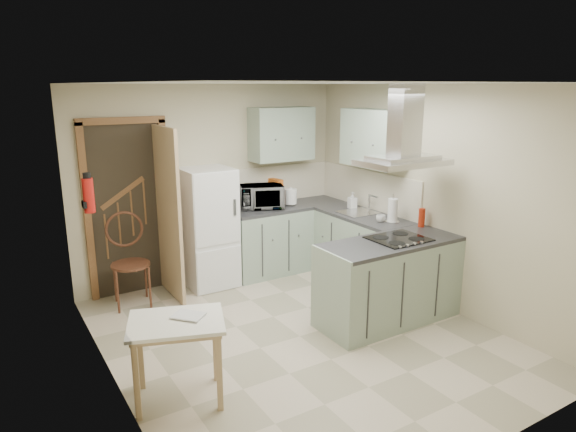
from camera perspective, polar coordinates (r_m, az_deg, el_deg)
floor at (r=5.37m, az=1.32°, el=-13.21°), size 4.20×4.20×0.00m
ceiling at (r=4.76m, az=1.49°, el=14.55°), size 4.20×4.20×0.00m
back_wall at (r=6.73m, az=-8.44°, el=3.63°), size 3.60×0.00×3.60m
left_wall at (r=4.24m, az=-19.44°, el=-3.39°), size 0.00×4.20×4.20m
right_wall at (r=6.06m, az=15.80°, el=2.07°), size 0.00×4.20×4.20m
doorway at (r=6.40m, az=-17.32°, el=0.74°), size 1.10×0.12×2.10m
fridge at (r=6.50m, az=-8.84°, el=-1.30°), size 0.60×0.60×1.50m
counter_back at (r=6.94m, az=-2.20°, el=-2.69°), size 1.08×0.60×0.90m
counter_right at (r=6.86m, az=6.73°, el=-2.99°), size 0.60×1.95×0.90m
splashback at (r=7.16m, az=-1.31°, el=3.62°), size 1.68×0.02×0.50m
wall_cabinet_back at (r=6.92m, az=-0.72°, el=9.10°), size 0.85×0.35×0.70m
wall_cabinet_right at (r=6.45m, az=9.51°, el=8.52°), size 0.35×0.90×0.70m
peninsula at (r=5.64m, az=11.20°, el=-7.08°), size 1.55×0.65×0.90m
hob at (r=5.55m, az=12.18°, el=-2.48°), size 0.58×0.50×0.01m
extractor_hood at (r=5.38m, az=12.64°, el=5.85°), size 0.90×0.55×0.10m
sink at (r=6.61m, az=7.79°, el=0.40°), size 0.45×0.40×0.01m
fire_extinguisher at (r=5.05m, az=-21.28°, el=2.14°), size 0.10×0.10×0.32m
drop_leaf_table at (r=4.35m, az=-12.09°, el=-15.38°), size 0.88×0.77×0.69m
bentwood_chair at (r=6.15m, az=-17.09°, el=-5.20°), size 0.50×0.50×0.99m
microwave at (r=6.79m, az=-2.96°, el=2.17°), size 0.65×0.55×0.31m
kettle at (r=6.94m, az=0.30°, el=2.20°), size 0.21×0.21×0.24m
cereal_box at (r=7.04m, az=-1.37°, el=2.77°), size 0.12×0.24×0.34m
soap_bottle at (r=6.82m, az=7.16°, el=1.74°), size 0.11×0.11×0.21m
paper_towel at (r=6.20m, az=11.55°, el=0.65°), size 0.14×0.14×0.29m
cup at (r=6.20m, az=10.26°, el=-0.26°), size 0.13×0.13×0.08m
red_bottle at (r=6.08m, az=14.63°, el=-0.18°), size 0.08×0.08×0.21m
book at (r=4.14m, az=-11.64°, el=-10.75°), size 0.29×0.30×0.11m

